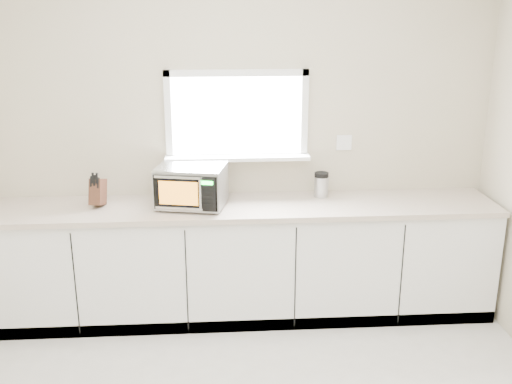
{
  "coord_description": "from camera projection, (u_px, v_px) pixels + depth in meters",
  "views": [
    {
      "loc": [
        -0.17,
        -2.6,
        2.37
      ],
      "look_at": [
        0.12,
        1.55,
        1.06
      ],
      "focal_mm": 42.0,
      "sensor_mm": 36.0,
      "label": 1
    }
  ],
  "objects": [
    {
      "name": "microwave",
      "position": [
        192.0,
        185.0,
        4.44
      ],
      "size": [
        0.55,
        0.48,
        0.31
      ],
      "rotation": [
        0.0,
        0.0,
        -0.21
      ],
      "color": "black",
      "rests_on": "countertop"
    },
    {
      "name": "coffee_grinder",
      "position": [
        321.0,
        184.0,
        4.69
      ],
      "size": [
        0.14,
        0.14,
        0.2
      ],
      "rotation": [
        0.0,
        0.0,
        0.27
      ],
      "color": "#ABAEB2",
      "rests_on": "countertop"
    },
    {
      "name": "back_wall",
      "position": [
        237.0,
        139.0,
        4.68
      ],
      "size": [
        4.0,
        0.17,
        2.7
      ],
      "color": "beige",
      "rests_on": "ground"
    },
    {
      "name": "knife_block",
      "position": [
        98.0,
        191.0,
        4.46
      ],
      "size": [
        0.12,
        0.2,
        0.27
      ],
      "rotation": [
        0.0,
        0.0,
        -0.18
      ],
      "color": "#4D291B",
      "rests_on": "countertop"
    },
    {
      "name": "countertop",
      "position": [
        239.0,
        207.0,
        4.53
      ],
      "size": [
        3.92,
        0.64,
        0.04
      ],
      "primitive_type": "cube",
      "color": "beige",
      "rests_on": "cabinets"
    },
    {
      "name": "cabinets",
      "position": [
        240.0,
        262.0,
        4.68
      ],
      "size": [
        3.92,
        0.6,
        0.88
      ],
      "primitive_type": "cube",
      "color": "silver",
      "rests_on": "ground"
    },
    {
      "name": "cutting_board",
      "position": [
        177.0,
        180.0,
        4.69
      ],
      "size": [
        0.27,
        0.06,
        0.27
      ],
      "primitive_type": "cylinder",
      "rotation": [
        1.4,
        0.0,
        0.0
      ],
      "color": "#A86841",
      "rests_on": "countertop"
    }
  ]
}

